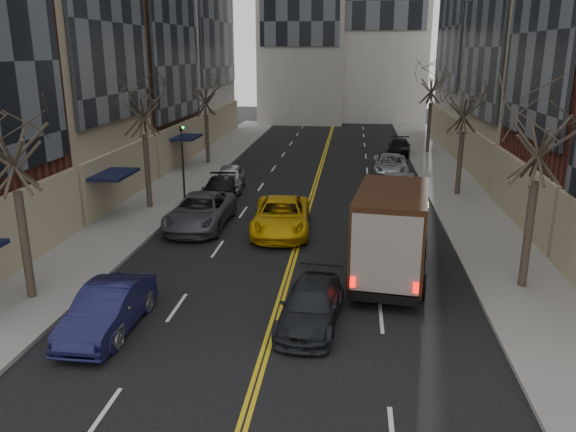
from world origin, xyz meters
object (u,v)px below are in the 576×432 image
(observer_sedan, at_px, (311,306))
(pedestrian, at_px, (277,209))
(taxi, at_px, (281,216))
(ups_truck, at_px, (391,233))

(observer_sedan, relative_size, pedestrian, 3.03)
(taxi, xyz_separation_m, pedestrian, (-0.42, 1.41, -0.05))
(observer_sedan, xyz_separation_m, pedestrian, (-2.59, 10.88, 0.11))
(taxi, bearing_deg, observer_sedan, -81.06)
(ups_truck, distance_m, taxi, 7.26)
(ups_truck, height_order, pedestrian, ups_truck)
(observer_sedan, bearing_deg, pedestrian, 108.46)
(ups_truck, height_order, taxi, ups_truck)
(ups_truck, xyz_separation_m, observer_sedan, (-2.75, -4.23, -1.19))
(ups_truck, relative_size, observer_sedan, 1.50)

